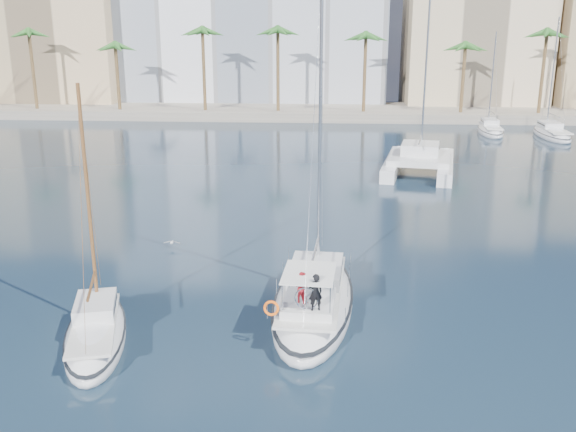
{
  "coord_description": "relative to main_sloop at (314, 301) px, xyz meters",
  "views": [
    {
      "loc": [
        1.19,
        -30.31,
        12.37
      ],
      "look_at": [
        -0.99,
        1.5,
        2.86
      ],
      "focal_mm": 40.0,
      "sensor_mm": 36.0,
      "label": 1
    }
  ],
  "objects": [
    {
      "name": "moored_yacht_b",
      "position": [
        25.97,
        48.88,
        -0.51
      ],
      "size": [
        3.32,
        10.83,
        13.72
      ],
      "primitive_type": null,
      "rotation": [
        0.0,
        0.0,
        -0.02
      ],
      "color": "silver",
      "rests_on": "ground"
    },
    {
      "name": "small_sloop",
      "position": [
        -8.71,
        -3.53,
        -0.11
      ],
      "size": [
        4.25,
        7.91,
        10.86
      ],
      "rotation": [
        0.0,
        0.0,
        0.26
      ],
      "color": "silver",
      "rests_on": "ground"
    },
    {
      "name": "building_beige",
      "position": [
        21.47,
        73.88,
        9.49
      ],
      "size": [
        20.0,
        14.0,
        20.0
      ],
      "primitive_type": "cube",
      "color": "beige",
      "rests_on": "ground"
    },
    {
      "name": "main_sloop",
      "position": [
        0.0,
        0.0,
        0.0
      ],
      "size": [
        4.14,
        11.19,
        16.34
      ],
      "rotation": [
        0.0,
        0.0,
        -0.06
      ],
      "color": "silver",
      "rests_on": "ground"
    },
    {
      "name": "palm_centre",
      "position": [
        -0.53,
        60.88,
        9.77
      ],
      "size": [
        3.6,
        3.6,
        12.3
      ],
      "color": "brown",
      "rests_on": "ground"
    },
    {
      "name": "building_tan_left",
      "position": [
        -42.53,
        72.88,
        10.49
      ],
      "size": [
        22.0,
        14.0,
        22.0
      ],
      "primitive_type": "cube",
      "color": "tan",
      "rests_on": "ground"
    },
    {
      "name": "seagull",
      "position": [
        -8.42,
        8.01,
        -0.17
      ],
      "size": [
        0.96,
        0.41,
        0.18
      ],
      "color": "silver",
      "rests_on": "ground"
    },
    {
      "name": "palm_left",
      "position": [
        -34.53,
        60.88,
        9.77
      ],
      "size": [
        3.6,
        3.6,
        12.3
      ],
      "color": "brown",
      "rests_on": "ground"
    },
    {
      "name": "quay",
      "position": [
        -0.53,
        64.88,
        0.09
      ],
      "size": [
        120.0,
        14.0,
        1.2
      ],
      "primitive_type": "cube",
      "color": "gray",
      "rests_on": "ground"
    },
    {
      "name": "building_modern",
      "position": [
        -12.53,
        76.88,
        13.49
      ],
      "size": [
        42.0,
        16.0,
        28.0
      ],
      "primitive_type": "cube",
      "color": "white",
      "rests_on": "ground"
    },
    {
      "name": "catamaran",
      "position": [
        8.39,
        29.38,
        0.62
      ],
      "size": [
        7.67,
        12.28,
        16.75
      ],
      "rotation": [
        0.0,
        0.0,
        -0.18
      ],
      "color": "silver",
      "rests_on": "ground"
    },
    {
      "name": "moored_yacht_a",
      "position": [
        19.47,
        50.88,
        -0.51
      ],
      "size": [
        3.37,
        9.52,
        11.9
      ],
      "primitive_type": null,
      "rotation": [
        0.0,
        0.0,
        -0.07
      ],
      "color": "silver",
      "rests_on": "ground"
    },
    {
      "name": "ground",
      "position": [
        -0.53,
        3.88,
        -0.51
      ],
      "size": [
        160.0,
        160.0,
        0.0
      ],
      "primitive_type": "plane",
      "color": "black",
      "rests_on": "ground"
    }
  ]
}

